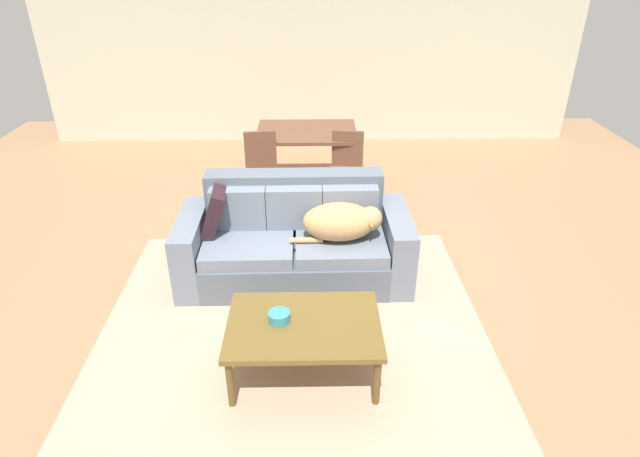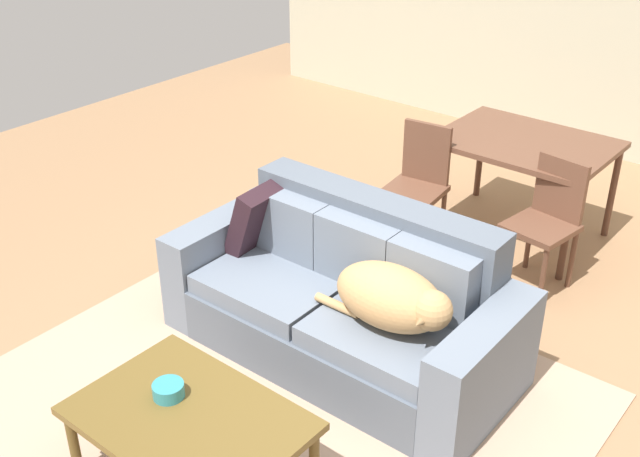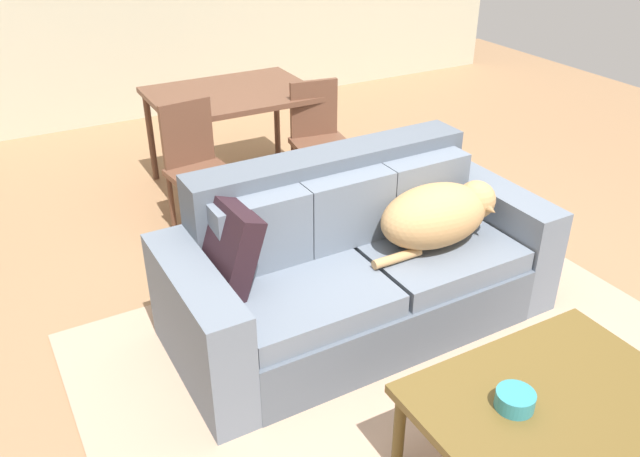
{
  "view_description": "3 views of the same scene",
  "coord_description": "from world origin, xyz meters",
  "views": [
    {
      "loc": [
        -0.01,
        -4.1,
        2.72
      ],
      "look_at": [
        0.06,
        -0.05,
        0.53
      ],
      "focal_mm": 29.39,
      "sensor_mm": 36.0,
      "label": 1
    },
    {
      "loc": [
        2.13,
        -2.98,
        2.89
      ],
      "look_at": [
        -0.38,
        0.08,
        0.74
      ],
      "focal_mm": 44.0,
      "sensor_mm": 36.0,
      "label": 2
    },
    {
      "loc": [
        -1.77,
        -2.46,
        2.24
      ],
      "look_at": [
        -0.37,
        0.09,
        0.61
      ],
      "focal_mm": 36.58,
      "sensor_mm": 36.0,
      "label": 3
    }
  ],
  "objects": [
    {
      "name": "ground_plane",
      "position": [
        0.0,
        0.0,
        0.0
      ],
      "size": [
        10.0,
        10.0,
        0.0
      ],
      "primitive_type": "plane",
      "color": "#98724E"
    },
    {
      "name": "area_rug",
      "position": [
        -0.16,
        -0.88,
        0.01
      ],
      "size": [
        3.11,
        3.25,
        0.01
      ],
      "primitive_type": "cube",
      "rotation": [
        0.0,
        0.0,
        0.01
      ],
      "color": "tan",
      "rests_on": "ground"
    },
    {
      "name": "couch",
      "position": [
        -0.16,
        0.07,
        0.34
      ],
      "size": [
        2.07,
        0.94,
        0.9
      ],
      "rotation": [
        0.0,
        0.0,
        0.01
      ],
      "color": "#545D6A",
      "rests_on": "ground"
    },
    {
      "name": "dog_on_left_cushion",
      "position": [
        0.26,
        -0.08,
        0.62
      ],
      "size": [
        0.8,
        0.4,
        0.33
      ],
      "rotation": [
        0.0,
        0.0,
        0.01
      ],
      "color": "tan",
      "rests_on": "couch"
    },
    {
      "name": "throw_pillow_by_left_arm",
      "position": [
        -0.88,
        0.11,
        0.64
      ],
      "size": [
        0.28,
        0.45,
        0.45
      ],
      "primitive_type": "cube",
      "rotation": [
        0.0,
        0.33,
        0.06
      ],
      "color": "black",
      "rests_on": "couch"
    },
    {
      "name": "coffee_table",
      "position": [
        -0.07,
        -1.24,
        0.39
      ],
      "size": [
        1.06,
        0.74,
        0.43
      ],
      "color": "brown",
      "rests_on": "ground"
    },
    {
      "name": "bowl_on_coffee_table",
      "position": [
        -0.24,
        -1.21,
        0.47
      ],
      "size": [
        0.15,
        0.15,
        0.07
      ],
      "primitive_type": "cylinder",
      "color": "teal",
      "rests_on": "coffee_table"
    },
    {
      "name": "dining_table",
      "position": [
        -0.06,
        2.03,
        0.68
      ],
      "size": [
        1.2,
        0.91,
        0.76
      ],
      "color": "brown",
      "rests_on": "ground"
    },
    {
      "name": "dining_chair_near_left",
      "position": [
        -0.57,
        1.44,
        0.51
      ],
      "size": [
        0.44,
        0.44,
        0.91
      ],
      "rotation": [
        0.0,
        0.0,
        0.12
      ],
      "color": "brown",
      "rests_on": "ground"
    },
    {
      "name": "dining_chair_near_right",
      "position": [
        0.4,
        1.5,
        0.5
      ],
      "size": [
        0.45,
        0.45,
        0.88
      ],
      "rotation": [
        0.0,
        0.0,
        -0.15
      ],
      "color": "brown",
      "rests_on": "ground"
    }
  ]
}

